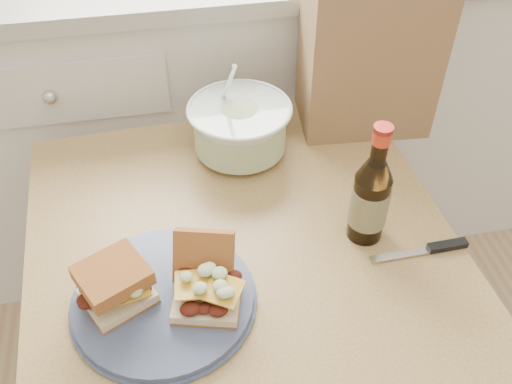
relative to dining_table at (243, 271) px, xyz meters
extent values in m
cube|color=silver|center=(0.12, 0.77, -0.13)|extent=(2.40, 0.60, 0.90)
cube|color=tan|center=(0.00, 0.00, 0.08)|extent=(0.86, 0.86, 0.04)
cube|color=tan|center=(-0.38, 0.34, -0.26)|extent=(0.06, 0.06, 0.64)
cube|color=tan|center=(0.34, 0.38, -0.26)|extent=(0.06, 0.06, 0.64)
cylinder|color=#455070|center=(-0.16, -0.12, 0.11)|extent=(0.31, 0.31, 0.02)
cube|color=beige|center=(-0.23, -0.12, 0.13)|extent=(0.14, 0.14, 0.02)
cube|color=gold|center=(-0.23, -0.12, 0.16)|extent=(0.08, 0.08, 0.00)
cube|color=#A6622C|center=(-0.23, -0.12, 0.18)|extent=(0.14, 0.14, 0.03)
cube|color=beige|center=(-0.08, -0.15, 0.13)|extent=(0.13, 0.13, 0.02)
cube|color=gold|center=(-0.08, -0.15, 0.16)|extent=(0.08, 0.08, 0.00)
cube|color=#A6622C|center=(-0.08, -0.09, 0.16)|extent=(0.12, 0.10, 0.09)
cone|color=white|center=(0.04, 0.27, 0.16)|extent=(0.22, 0.22, 0.12)
cylinder|color=beige|center=(0.04, 0.27, 0.15)|extent=(0.20, 0.20, 0.08)
torus|color=white|center=(0.04, 0.27, 0.22)|extent=(0.23, 0.23, 0.01)
cylinder|color=silver|center=(0.02, 0.30, 0.25)|extent=(0.04, 0.09, 0.15)
cylinder|color=black|center=(0.24, -0.03, 0.17)|extent=(0.07, 0.07, 0.14)
cone|color=black|center=(0.24, -0.03, 0.27)|extent=(0.07, 0.07, 0.04)
cylinder|color=black|center=(0.24, -0.03, 0.32)|extent=(0.03, 0.03, 0.06)
cylinder|color=red|center=(0.24, -0.03, 0.34)|extent=(0.03, 0.03, 0.02)
cylinder|color=maroon|center=(0.24, -0.03, 0.35)|extent=(0.03, 0.03, 0.01)
cylinder|color=#3A4321|center=(0.24, -0.03, 0.18)|extent=(0.07, 0.07, 0.08)
cube|color=silver|center=(0.29, -0.10, 0.10)|extent=(0.13, 0.02, 0.00)
cube|color=black|center=(0.38, -0.10, 0.11)|extent=(0.08, 0.02, 0.01)
cube|color=#8F6745|center=(0.35, 0.34, 0.29)|extent=(0.30, 0.21, 0.38)
camera|label=1|loc=(-0.11, -0.73, 0.92)|focal=40.00mm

